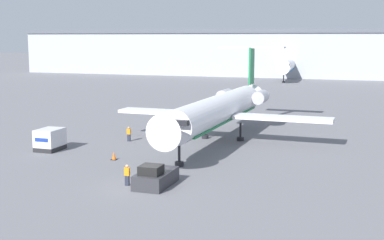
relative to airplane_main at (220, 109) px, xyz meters
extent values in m
plane|color=slate|center=(-0.39, -19.72, -3.59)|extent=(600.00, 600.00, 0.00)
cube|color=#9EA3AD|center=(-0.39, 100.28, 2.62)|extent=(180.00, 16.00, 12.42)
cube|color=#4C515B|center=(-0.39, 100.28, 9.43)|extent=(180.00, 16.80, 1.20)
cylinder|color=white|center=(-0.02, -0.87, -0.02)|extent=(3.77, 24.73, 3.15)
cone|color=white|center=(-0.36, -14.46, -0.02)|extent=(3.21, 2.60, 3.15)
cube|color=black|center=(-0.34, -13.45, 0.53)|extent=(2.70, 0.77, 0.44)
cone|color=white|center=(0.33, 13.19, -0.02)|extent=(2.92, 3.54, 2.84)
cube|color=#19723F|center=(-0.02, -0.87, -1.04)|extent=(3.39, 22.26, 0.20)
cube|color=white|center=(6.81, 0.19, -0.73)|extent=(10.51, 2.83, 0.36)
cube|color=white|center=(-6.79, 0.53, -0.73)|extent=(10.51, 2.83, 0.36)
cylinder|color=#ADADB7|center=(2.53, 9.42, 0.37)|extent=(1.66, 3.12, 1.59)
cylinder|color=#ADADB7|center=(-2.05, 9.54, 0.37)|extent=(1.66, 3.12, 1.59)
cube|color=#19723F|center=(0.35, 13.88, 3.97)|extent=(0.29, 2.21, 4.83)
cube|color=white|center=(0.35, 13.88, 6.39)|extent=(8.74, 2.02, 0.20)
cylinder|color=black|center=(-0.31, -12.20, -2.59)|extent=(0.24, 0.24, 1.99)
cylinder|color=black|center=(-0.31, -12.20, -3.39)|extent=(0.80, 0.80, 0.40)
cylinder|color=black|center=(-2.02, 1.01, -2.59)|extent=(0.24, 0.24, 1.99)
cylinder|color=black|center=(-2.02, 1.01, -3.39)|extent=(0.80, 0.80, 0.40)
cylinder|color=black|center=(2.07, 0.91, -2.59)|extent=(0.24, 0.24, 1.99)
cylinder|color=black|center=(2.07, 0.91, -3.39)|extent=(0.80, 0.80, 0.40)
cube|color=#2D2D33|center=(0.15, -18.67, -3.03)|extent=(2.26, 4.28, 1.12)
cube|color=black|center=(0.15, -19.61, -2.12)|extent=(1.58, 1.54, 0.70)
cube|color=black|center=(0.15, -16.61, -3.20)|extent=(2.04, 0.30, 0.67)
cube|color=#232326|center=(-14.95, -10.09, -3.36)|extent=(2.12, 2.85, 0.45)
cube|color=silver|center=(-14.95, -10.09, -2.27)|extent=(2.12, 2.85, 1.74)
cube|color=navy|center=(-14.95, -11.54, -2.27)|extent=(1.48, 0.04, 0.36)
cube|color=#232838|center=(-1.93, -19.39, -3.19)|extent=(0.32, 0.20, 0.79)
cube|color=orange|center=(-1.93, -19.39, -2.48)|extent=(0.40, 0.24, 0.63)
sphere|color=tan|center=(-1.93, -19.39, -2.05)|extent=(0.23, 0.23, 0.23)
cube|color=#232838|center=(-9.45, -3.26, -3.20)|extent=(0.32, 0.20, 0.78)
cube|color=orange|center=(-9.45, -3.26, -2.50)|extent=(0.40, 0.24, 0.62)
sphere|color=tan|center=(-9.45, -3.26, -2.08)|extent=(0.23, 0.23, 0.23)
cube|color=black|center=(-6.92, -11.82, -3.57)|extent=(0.54, 0.54, 0.04)
cone|color=orange|center=(-6.92, -11.82, -3.19)|extent=(0.38, 0.38, 0.72)
cylinder|color=white|center=(-6.63, 93.58, 0.36)|extent=(5.77, 33.20, 3.47)
cone|color=white|center=(-5.37, 75.71, 0.36)|extent=(3.66, 3.01, 3.47)
cube|color=black|center=(-5.45, 76.82, 0.97)|extent=(2.99, 0.90, 0.44)
cone|color=white|center=(-7.92, 111.96, 0.36)|extent=(3.38, 4.03, 3.12)
cube|color=#0C5999|center=(-6.63, 93.58, -0.77)|extent=(5.20, 29.88, 0.20)
cube|color=white|center=(3.90, 95.97, -0.42)|extent=(18.05, 4.44, 0.36)
cube|color=white|center=(-17.39, 94.48, -0.42)|extent=(18.05, 4.44, 0.36)
cylinder|color=#ADADB7|center=(-4.97, 107.60, 0.80)|extent=(2.20, 3.13, 2.00)
cylinder|color=#ADADB7|center=(-10.23, 107.23, 0.80)|extent=(2.20, 3.13, 2.00)
cube|color=#0C5999|center=(-7.97, 112.72, 4.60)|extent=(0.39, 2.21, 5.00)
cube|color=white|center=(-7.97, 112.72, 7.10)|extent=(9.10, 2.43, 0.20)
cylinder|color=black|center=(-5.54, 78.10, -2.48)|extent=(0.24, 0.24, 2.22)
cylinder|color=black|center=(-5.54, 78.10, -3.39)|extent=(0.80, 0.80, 0.40)
cylinder|color=black|center=(-9.04, 95.66, -2.48)|extent=(0.24, 0.24, 2.22)
cylinder|color=black|center=(-9.04, 95.66, -3.39)|extent=(0.80, 0.80, 0.40)
cylinder|color=black|center=(-4.53, 95.98, -2.48)|extent=(0.24, 0.24, 2.22)
cylinder|color=black|center=(-4.53, 95.98, -3.39)|extent=(0.80, 0.80, 0.40)
camera|label=1|loc=(15.57, -55.52, 7.71)|focal=50.00mm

